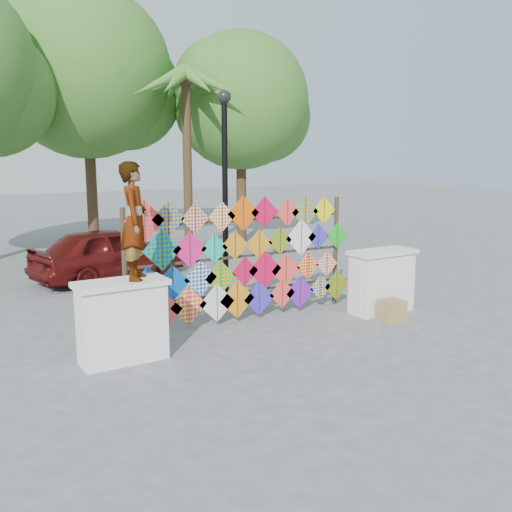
% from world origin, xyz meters
% --- Properties ---
extents(ground, '(80.00, 80.00, 0.00)m').
position_xyz_m(ground, '(0.00, 0.00, 0.00)').
color(ground, gray).
rests_on(ground, ground).
extents(parapet_left, '(1.40, 0.65, 1.28)m').
position_xyz_m(parapet_left, '(-2.70, -0.20, 0.65)').
color(parapet_left, white).
rests_on(parapet_left, ground).
extents(parapet_right, '(1.40, 0.65, 1.28)m').
position_xyz_m(parapet_right, '(2.70, -0.20, 0.65)').
color(parapet_right, white).
rests_on(parapet_right, ground).
extents(kite_rack, '(4.87, 0.24, 2.42)m').
position_xyz_m(kite_rack, '(0.03, 0.72, 1.20)').
color(kite_rack, '#32291B').
rests_on(kite_rack, ground).
extents(tree_mid, '(6.30, 5.60, 8.61)m').
position_xyz_m(tree_mid, '(0.11, 11.03, 5.77)').
color(tree_mid, '#4F3722').
rests_on(tree_mid, ground).
extents(tree_east, '(5.40, 4.80, 7.42)m').
position_xyz_m(tree_east, '(5.09, 9.53, 4.99)').
color(tree_east, '#4F3722').
rests_on(tree_east, ground).
extents(palm_tree, '(3.62, 3.62, 5.83)m').
position_xyz_m(palm_tree, '(2.20, 8.00, 4.95)').
color(palm_tree, '#4F3722').
rests_on(palm_tree, ground).
extents(vendor_woman, '(0.68, 0.78, 1.80)m').
position_xyz_m(vendor_woman, '(-2.44, -0.20, 2.18)').
color(vendor_woman, '#99999E').
rests_on(vendor_woman, parapet_left).
extents(sedan, '(4.27, 2.55, 1.36)m').
position_xyz_m(sedan, '(-1.05, 5.76, 0.68)').
color(sedan, '#570F0E').
rests_on(sedan, ground).
extents(lamppost, '(0.28, 0.28, 4.46)m').
position_xyz_m(lamppost, '(0.30, 2.00, 2.69)').
color(lamppost, black).
rests_on(lamppost, ground).
extents(cardboard_box_near, '(0.45, 0.40, 0.40)m').
position_xyz_m(cardboard_box_near, '(2.44, -0.76, 0.20)').
color(cardboard_box_near, olive).
rests_on(cardboard_box_near, ground).
extents(cardboard_box_far, '(0.33, 0.30, 0.28)m').
position_xyz_m(cardboard_box_far, '(2.63, -0.54, 0.14)').
color(cardboard_box_far, olive).
rests_on(cardboard_box_far, ground).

